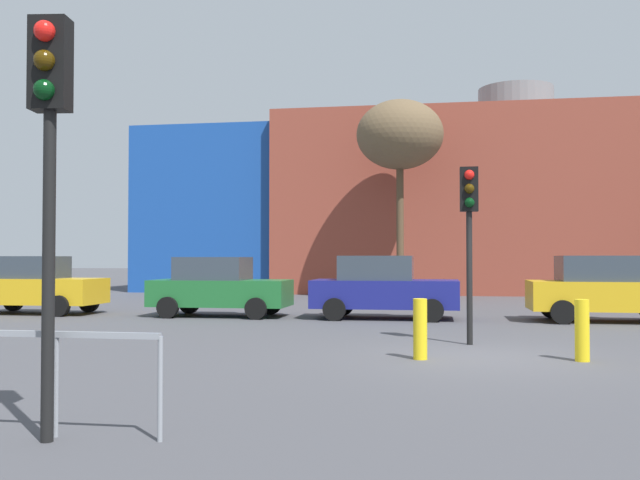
{
  "coord_description": "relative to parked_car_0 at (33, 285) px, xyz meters",
  "views": [
    {
      "loc": [
        -0.75,
        -12.72,
        1.75
      ],
      "look_at": [
        -4.05,
        7.0,
        2.26
      ],
      "focal_mm": 39.38,
      "sensor_mm": 36.0,
      "label": 1
    }
  ],
  "objects": [
    {
      "name": "bare_tree_1",
      "position": [
        10.97,
        9.9,
        6.1
      ],
      "size": [
        3.73,
        3.73,
        8.55
      ],
      "color": "brown",
      "rests_on": "ground_plane"
    },
    {
      "name": "parked_car_0",
      "position": [
        0.0,
        0.0,
        0.0
      ],
      "size": [
        4.16,
        2.04,
        1.8
      ],
      "color": "gold",
      "rests_on": "ground_plane"
    },
    {
      "name": "building_backdrop",
      "position": [
        16.79,
        18.96,
        3.55
      ],
      "size": [
        39.54,
        12.66,
        10.97
      ],
      "color": "brown",
      "rests_on": "ground_plane"
    },
    {
      "name": "parked_car_1",
      "position": [
        6.06,
        0.0,
        -0.01
      ],
      "size": [
        4.1,
        2.01,
        1.78
      ],
      "color": "#1E662D",
      "rests_on": "ground_plane"
    },
    {
      "name": "parked_car_3",
      "position": [
        17.07,
        0.0,
        0.0
      ],
      "size": [
        4.18,
        2.05,
        1.81
      ],
      "color": "gold",
      "rests_on": "ground_plane"
    },
    {
      "name": "traffic_light_island",
      "position": [
        13.17,
        -5.79,
        1.75
      ],
      "size": [
        0.36,
        0.36,
        3.59
      ],
      "rotation": [
        0.0,
        0.0,
        -1.56
      ],
      "color": "black",
      "rests_on": "ground_plane"
    },
    {
      "name": "parked_car_2",
      "position": [
        10.97,
        0.0,
        0.0
      ],
      "size": [
        4.18,
        2.05,
        1.81
      ],
      "color": "navy",
      "rests_on": "ground_plane"
    },
    {
      "name": "bollard_yellow_0",
      "position": [
        12.23,
        -8.01,
        -0.37
      ],
      "size": [
        0.24,
        0.24,
        1.05
      ],
      "primitive_type": "cylinder",
      "color": "yellow",
      "rests_on": "ground_plane"
    },
    {
      "name": "bollard_yellow_1",
      "position": [
        14.94,
        -7.79,
        -0.37
      ],
      "size": [
        0.24,
        0.24,
        1.05
      ],
      "primitive_type": "cylinder",
      "color": "yellow",
      "rests_on": "ground_plane"
    },
    {
      "name": "ground_plane",
      "position": [
        13.27,
        -7.53,
        -0.9
      ],
      "size": [
        200.0,
        200.0,
        0.0
      ],
      "primitive_type": "plane",
      "color": "#47474C"
    },
    {
      "name": "traffic_light_near_left",
      "position": [
        8.86,
        -14.09,
        2.09
      ],
      "size": [
        0.39,
        0.38,
        4.06
      ],
      "rotation": [
        0.0,
        0.0,
        -1.45
      ],
      "color": "black",
      "rests_on": "ground_plane"
    }
  ]
}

